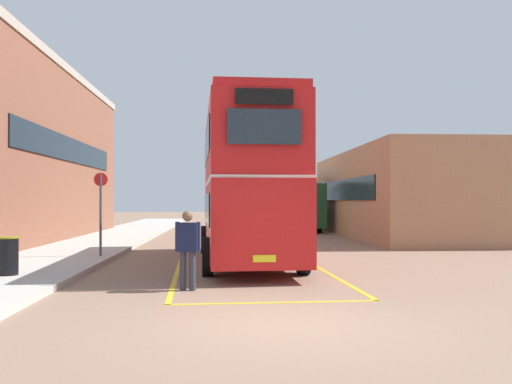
% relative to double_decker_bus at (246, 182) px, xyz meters
% --- Properties ---
extents(ground_plane, '(135.60, 135.60, 0.00)m').
position_rel_double_decker_bus_xyz_m(ground_plane, '(0.24, 5.77, -2.51)').
color(ground_plane, '#846651').
extents(sidewalk_left, '(4.00, 57.60, 0.14)m').
position_rel_double_decker_bus_xyz_m(sidewalk_left, '(-6.26, 8.17, -2.44)').
color(sidewalk_left, '#B2ADA3').
rests_on(sidewalk_left, ground).
extents(depot_building_right, '(8.42, 17.07, 4.51)m').
position_rel_double_decker_bus_xyz_m(depot_building_right, '(9.91, 12.34, -0.26)').
color(depot_building_right, '#AD7A56').
rests_on(depot_building_right, ground).
extents(double_decker_bus, '(3.09, 10.02, 4.75)m').
position_rel_double_decker_bus_xyz_m(double_decker_bus, '(0.00, 0.00, 0.00)').
color(double_decker_bus, black).
rests_on(double_decker_bus, ground).
extents(single_deck_bus, '(3.63, 9.24, 3.02)m').
position_rel_double_decker_bus_xyz_m(single_deck_bus, '(3.39, 18.52, -0.87)').
color(single_deck_bus, black).
rests_on(single_deck_bus, ground).
extents(pedestrian_boarding, '(0.55, 0.36, 1.71)m').
position_rel_double_decker_bus_xyz_m(pedestrian_boarding, '(-1.46, -5.37, -1.52)').
color(pedestrian_boarding, '#2D2D38').
rests_on(pedestrian_boarding, ground).
extents(litter_bin, '(0.49, 0.49, 0.92)m').
position_rel_double_decker_bus_xyz_m(litter_bin, '(-5.86, -3.71, -1.91)').
color(litter_bin, black).
rests_on(litter_bin, sidewalk_left).
extents(bus_stop_sign, '(0.43, 0.14, 2.69)m').
position_rel_double_decker_bus_xyz_m(bus_stop_sign, '(-4.67, 0.87, -0.75)').
color(bus_stop_sign, '#4C4C51').
rests_on(bus_stop_sign, sidewalk_left).
extents(bay_marking_yellow, '(4.67, 12.11, 0.01)m').
position_rel_double_decker_bus_xyz_m(bay_marking_yellow, '(0.04, -1.86, -2.51)').
color(bay_marking_yellow, gold).
rests_on(bay_marking_yellow, ground).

